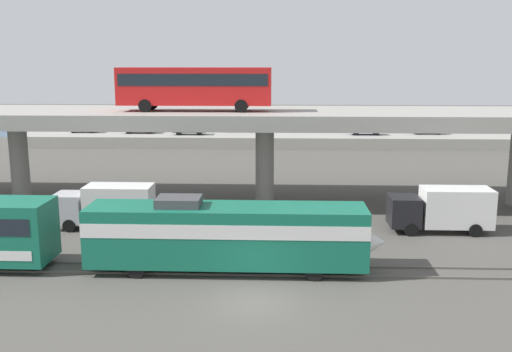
# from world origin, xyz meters

# --- Properties ---
(ground_plane) EXTENTS (260.00, 260.00, 0.00)m
(ground_plane) POSITION_xyz_m (0.00, 0.00, 0.00)
(ground_plane) COLOR #4C4944
(rail_strip_near) EXTENTS (110.00, 0.12, 0.12)m
(rail_strip_near) POSITION_xyz_m (0.00, 3.24, 0.06)
(rail_strip_near) COLOR #59544C
(rail_strip_near) RESTS_ON ground_plane
(rail_strip_far) EXTENTS (110.00, 0.12, 0.12)m
(rail_strip_far) POSITION_xyz_m (0.00, 4.76, 0.06)
(rail_strip_far) COLOR #59544C
(rail_strip_far) RESTS_ON ground_plane
(train_locomotive) EXTENTS (16.29, 3.04, 4.18)m
(train_locomotive) POSITION_xyz_m (-0.91, 4.00, 2.19)
(train_locomotive) COLOR #14664C
(train_locomotive) RESTS_ON ground_plane
(highway_overpass) EXTENTS (96.00, 10.36, 7.57)m
(highway_overpass) POSITION_xyz_m (0.00, 20.00, 6.76)
(highway_overpass) COLOR gray
(highway_overpass) RESTS_ON ground_plane
(transit_bus_on_overpass) EXTENTS (12.00, 2.68, 3.40)m
(transit_bus_on_overpass) POSITION_xyz_m (-5.47, 19.13, 9.63)
(transit_bus_on_overpass) COLOR red
(transit_bus_on_overpass) RESTS_ON highway_overpass
(service_truck_west) EXTENTS (6.80, 2.46, 3.04)m
(service_truck_west) POSITION_xyz_m (12.31, 12.04, 1.64)
(service_truck_west) COLOR black
(service_truck_west) RESTS_ON ground_plane
(service_truck_east) EXTENTS (6.80, 2.46, 3.04)m
(service_truck_east) POSITION_xyz_m (-10.75, 12.04, 1.64)
(service_truck_east) COLOR #B7B7BC
(service_truck_east) RESTS_ON ground_plane
(pier_parking_lot) EXTENTS (69.81, 12.35, 1.54)m
(pier_parking_lot) POSITION_xyz_m (0.00, 55.00, 0.77)
(pier_parking_lot) COLOR gray
(pier_parking_lot) RESTS_ON ground_plane
(parked_car_0) EXTENTS (4.58, 1.88, 1.50)m
(parked_car_0) POSITION_xyz_m (-11.12, 52.17, 2.31)
(parked_car_0) COLOR #515459
(parked_car_0) RESTS_ON pier_parking_lot
(parked_car_1) EXTENTS (4.39, 1.92, 1.50)m
(parked_car_1) POSITION_xyz_m (13.08, 52.99, 2.31)
(parked_car_1) COLOR navy
(parked_car_1) RESTS_ON pier_parking_lot
(parked_car_2) EXTENTS (4.14, 1.90, 1.50)m
(parked_car_2) POSITION_xyz_m (-26.56, 54.00, 2.31)
(parked_car_2) COLOR silver
(parked_car_2) RESTS_ON pier_parking_lot
(parked_car_3) EXTENTS (4.65, 1.97, 1.50)m
(parked_car_3) POSITION_xyz_m (-4.20, 55.57, 2.32)
(parked_car_3) COLOR #B7B7BC
(parked_car_3) RESTS_ON pier_parking_lot
(parked_car_4) EXTENTS (4.50, 1.99, 1.50)m
(parked_car_4) POSITION_xyz_m (-18.40, 53.52, 2.32)
(parked_car_4) COLOR #515459
(parked_car_4) RESTS_ON pier_parking_lot
(parked_car_5) EXTENTS (4.24, 1.97, 1.50)m
(parked_car_5) POSITION_xyz_m (21.81, 54.25, 2.31)
(parked_car_5) COLOR black
(parked_car_5) RESTS_ON pier_parking_lot
(harbor_water) EXTENTS (140.00, 36.00, 0.01)m
(harbor_water) POSITION_xyz_m (0.00, 78.00, 0.00)
(harbor_water) COLOR navy
(harbor_water) RESTS_ON ground_plane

